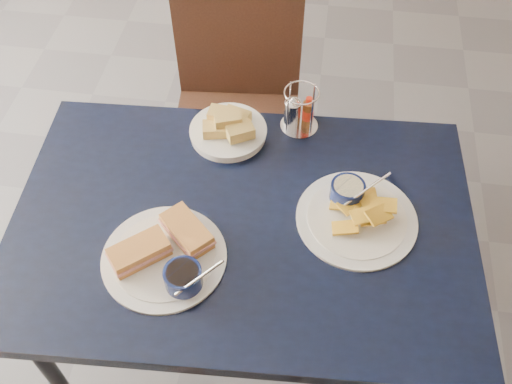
# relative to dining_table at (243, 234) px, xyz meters

# --- Properties ---
(ground) EXTENTS (6.00, 6.00, 0.00)m
(ground) POSITION_rel_dining_table_xyz_m (-0.21, 0.25, -0.68)
(ground) COLOR #505055
(ground) RESTS_ON ground
(dining_table) EXTENTS (1.23, 0.86, 0.75)m
(dining_table) POSITION_rel_dining_table_xyz_m (0.00, 0.00, 0.00)
(dining_table) COLOR black
(dining_table) RESTS_ON ground
(chair_far) EXTENTS (0.48, 0.46, 0.95)m
(chair_far) POSITION_rel_dining_table_xyz_m (-0.12, 0.69, -0.14)
(chair_far) COLOR #321A10
(chair_far) RESTS_ON ground
(sandwich_plate) EXTENTS (0.32, 0.31, 0.12)m
(sandwich_plate) POSITION_rel_dining_table_xyz_m (-0.16, -0.14, 0.09)
(sandwich_plate) COLOR white
(sandwich_plate) RESTS_ON dining_table
(plantain_plate) EXTENTS (0.31, 0.31, 0.12)m
(plantain_plate) POSITION_rel_dining_table_xyz_m (0.28, 0.06, 0.08)
(plantain_plate) COLOR white
(plantain_plate) RESTS_ON dining_table
(bread_basket) EXTENTS (0.22, 0.22, 0.08)m
(bread_basket) POSITION_rel_dining_table_xyz_m (-0.09, 0.29, 0.09)
(bread_basket) COLOR white
(bread_basket) RESTS_ON dining_table
(condiment_caddy) EXTENTS (0.11, 0.11, 0.14)m
(condiment_caddy) POSITION_rel_dining_table_xyz_m (0.11, 0.36, 0.12)
(condiment_caddy) COLOR silver
(condiment_caddy) RESTS_ON dining_table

